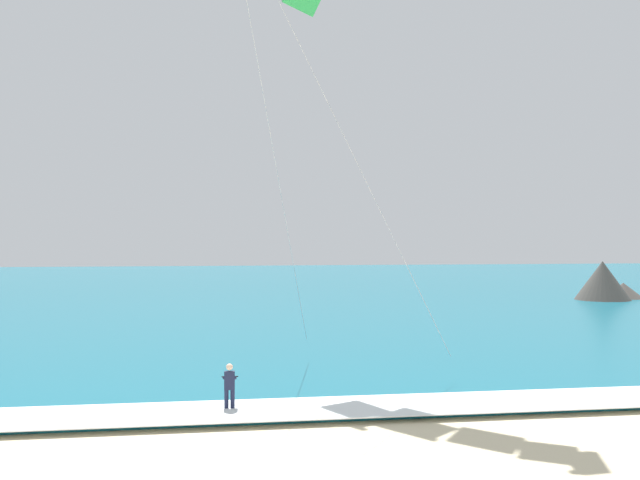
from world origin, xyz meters
TOP-DOWN VIEW (x-y plane):
  - sea at (0.00, 72.21)m, footprint 200.00×120.00m
  - surf_foam at (0.00, 13.21)m, footprint 200.00×2.97m
  - surfboard at (1.18, 13.54)m, footprint 0.51×1.42m
  - kitesurfer at (1.18, 13.56)m, footprint 0.55×0.53m
  - headland_right at (35.99, 49.58)m, footprint 7.45×5.88m

SIDE VIEW (x-z plane):
  - surfboard at x=1.18m, z-range -0.02..0.07m
  - sea at x=0.00m, z-range 0.00..0.20m
  - surf_foam at x=0.00m, z-range 0.20..0.24m
  - kitesurfer at x=1.18m, z-range 0.10..1.79m
  - headland_right at x=35.99m, z-range -0.23..3.48m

